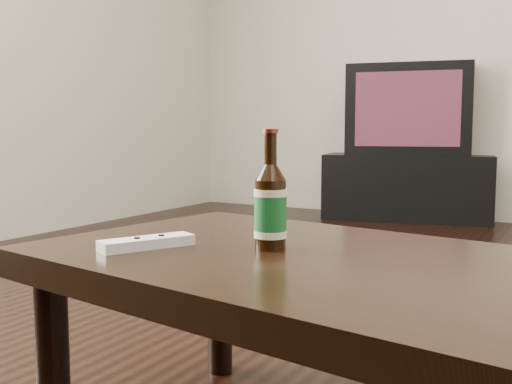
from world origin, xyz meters
The scene contains 5 objects.
tv_stand centered at (-0.78, 2.90, 0.22)m, with size 1.11×0.56×0.44m, color black.
tv centered at (-0.78, 2.90, 0.75)m, with size 0.90×0.66×0.61m.
coffee_table centered at (-0.05, -0.31, 0.35)m, with size 1.15×0.78×0.40m.
beer_bottle centered at (-0.17, -0.30, 0.47)m, with size 0.07×0.07×0.22m.
remote centered at (-0.37, -0.40, 0.41)m, with size 0.12×0.18×0.02m.
Camera 1 is at (0.34, -1.25, 0.61)m, focal length 42.00 mm.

